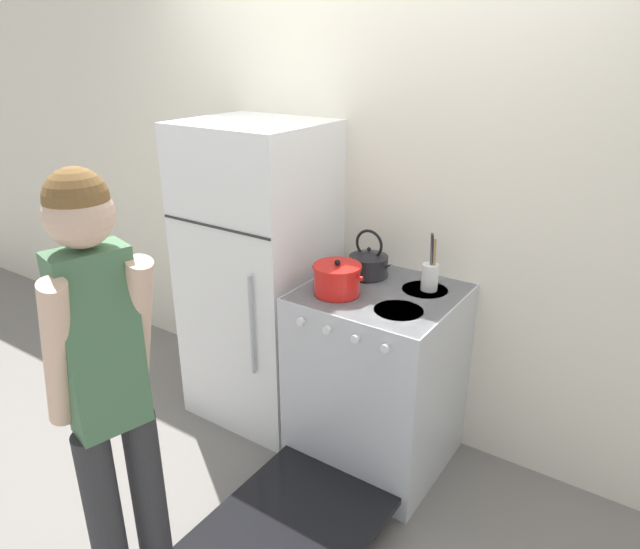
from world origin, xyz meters
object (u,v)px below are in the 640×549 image
at_px(tea_kettle, 369,262).
at_px(stove_range, 374,382).
at_px(dutch_oven_pot, 337,279).
at_px(utensil_jar, 430,275).
at_px(person, 108,390).
at_px(refrigerator, 259,276).

bearing_deg(tea_kettle, stove_range, -50.03).
bearing_deg(dutch_oven_pot, utensil_jar, 39.74).
bearing_deg(tea_kettle, utensil_jar, 1.38).
distance_m(utensil_jar, person, 1.49).
relative_size(refrigerator, stove_range, 1.15).
bearing_deg(dutch_oven_pot, person, -98.63).
distance_m(dutch_oven_pot, person, 1.13).
height_order(refrigerator, tea_kettle, refrigerator).
bearing_deg(utensil_jar, stove_range, -134.21).
bearing_deg(refrigerator, tea_kettle, 10.04).
distance_m(refrigerator, stove_range, 0.85).
xyz_separation_m(dutch_oven_pot, tea_kettle, (0.01, 0.27, -0.00)).
height_order(refrigerator, stove_range, refrigerator).
xyz_separation_m(refrigerator, tea_kettle, (0.62, 0.11, 0.18)).
bearing_deg(stove_range, utensil_jar, 45.79).
relative_size(tea_kettle, person, 0.14).
distance_m(stove_range, utensil_jar, 0.60).
bearing_deg(dutch_oven_pot, tea_kettle, 87.36).
height_order(refrigerator, person, person).
bearing_deg(person, tea_kettle, 7.18).
distance_m(refrigerator, utensil_jar, 0.96).
xyz_separation_m(refrigerator, utensil_jar, (0.94, 0.12, 0.18)).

